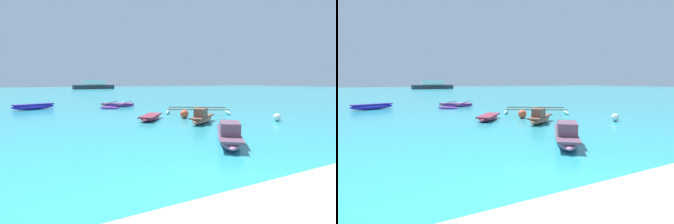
{
  "view_description": "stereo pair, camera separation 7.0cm",
  "coord_description": "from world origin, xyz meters",
  "views": [
    {
      "loc": [
        -2.99,
        -2.66,
        2.2
      ],
      "look_at": [
        5.11,
        12.2,
        0.25
      ],
      "focal_mm": 28.0,
      "sensor_mm": 36.0,
      "label": 1
    },
    {
      "loc": [
        -2.92,
        -2.69,
        2.2
      ],
      "look_at": [
        5.11,
        12.2,
        0.25
      ],
      "focal_mm": 28.0,
      "sensor_mm": 36.0,
      "label": 2
    }
  ],
  "objects": [
    {
      "name": "distant_ferry",
      "position": [
        16.15,
        81.85,
        1.13
      ],
      "size": [
        12.61,
        2.77,
        2.77
      ],
      "color": "#2D333D",
      "rests_on": "ground_plane"
    },
    {
      "name": "moored_boat_3",
      "position": [
        5.27,
        8.65,
        0.29
      ],
      "size": [
        2.53,
        2.08,
        0.81
      ],
      "rotation": [
        0.0,
        0.0,
        0.63
      ],
      "color": "#BA654A",
      "rests_on": "ground_plane"
    },
    {
      "name": "moored_boat_4",
      "position": [
        4.21,
        20.0,
        0.17
      ],
      "size": [
        4.04,
        4.73,
        0.36
      ],
      "rotation": [
        0.0,
        0.0,
        -0.61
      ],
      "color": "purple",
      "rests_on": "ground_plane"
    },
    {
      "name": "moored_boat_5",
      "position": [
        3.46,
        4.53,
        0.29
      ],
      "size": [
        2.93,
        3.5,
        0.81
      ],
      "rotation": [
        0.0,
        0.0,
        0.92
      ],
      "color": "#995E81",
      "rests_on": "ground_plane"
    },
    {
      "name": "mooring_buoy_1",
      "position": [
        5.44,
        10.73,
        0.26
      ],
      "size": [
        0.52,
        0.52,
        0.52
      ],
      "color": "#E54C2D",
      "rests_on": "ground_plane"
    },
    {
      "name": "moored_boat_0",
      "position": [
        3.33,
        11.04,
        0.17
      ],
      "size": [
        2.29,
        2.47,
        0.3
      ],
      "rotation": [
        0.0,
        0.0,
        0.86
      ],
      "color": "#CE2F50",
      "rests_on": "ground_plane"
    },
    {
      "name": "moored_boat_1",
      "position": [
        -2.47,
        20.77,
        0.26
      ],
      "size": [
        3.33,
        1.63,
        0.46
      ],
      "rotation": [
        0.0,
        0.0,
        0.28
      ],
      "color": "#422EDC",
      "rests_on": "ground_plane"
    },
    {
      "name": "mooring_buoy_2",
      "position": [
        9.41,
        7.22,
        0.22
      ],
      "size": [
        0.43,
        0.43,
        0.43
      ],
      "color": "white",
      "rests_on": "ground_plane"
    },
    {
      "name": "moored_boat_2",
      "position": [
        7.62,
        12.46,
        0.17
      ],
      "size": [
        4.88,
        4.21,
        0.37
      ],
      "rotation": [
        0.0,
        0.0,
        1.01
      ],
      "color": "#89D1C6",
      "rests_on": "ground_plane"
    }
  ]
}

